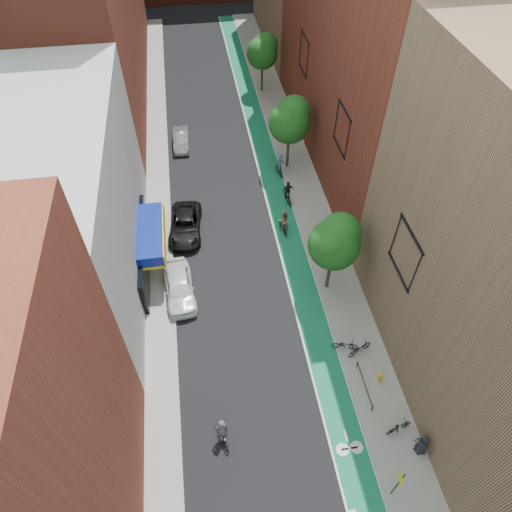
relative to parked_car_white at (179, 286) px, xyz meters
name	(u,v)px	position (x,y,z in m)	size (l,w,h in m)	color
ground	(274,442)	(4.60, -11.01, -0.83)	(160.00, 160.00, 0.00)	black
bike_lane	(266,156)	(8.60, 14.99, -0.83)	(2.00, 68.00, 0.01)	#126A38
sidewalk_left	(158,166)	(-1.40, 14.99, -0.76)	(2.00, 68.00, 0.15)	gray
sidewalk_right	(292,153)	(11.10, 14.99, -0.76)	(3.00, 68.00, 0.15)	gray
building_left_white	(65,211)	(-6.40, 2.99, 5.17)	(8.00, 20.00, 12.00)	silver
building_right_mid_red	(370,28)	(16.60, 14.99, 10.17)	(8.00, 28.00, 22.00)	maroon
tree_near	(335,241)	(10.25, -0.99, 3.82)	(3.40, 3.36, 6.42)	#332619
tree_mid	(290,119)	(10.25, 13.01, 4.06)	(3.55, 3.53, 6.74)	#332619
tree_far	(263,51)	(10.25, 27.01, 3.67)	(3.30, 3.25, 6.21)	#332619
sign_pole	(398,483)	(9.98, -14.51, 1.00)	(0.13, 0.71, 3.00)	#194C26
parked_car_white	(179,286)	(0.00, 0.00, 0.00)	(1.96, 4.88, 1.66)	white
parked_car_black	(185,225)	(0.72, 6.10, -0.11)	(2.39, 5.18, 1.44)	black
parked_car_silver	(181,140)	(0.92, 17.92, -0.17)	(1.41, 4.03, 1.33)	gray
cyclist_lead	(222,434)	(1.86, -10.43, -0.05)	(1.00, 1.79, 2.23)	black
cyclist_lane_near	(283,223)	(8.24, 4.93, 0.13)	(1.01, 1.66, 2.17)	black
cyclist_lane_mid	(288,195)	(9.30, 8.33, -0.06)	(1.05, 1.84, 2.07)	black
cyclist_lane_far	(279,166)	(9.30, 12.12, 0.11)	(1.23, 1.72, 2.08)	black
parked_bike_near	(360,348)	(10.83, -6.44, -0.23)	(0.60, 1.72, 0.91)	black
parked_bike_mid	(399,427)	(11.46, -11.51, -0.20)	(0.46, 1.62, 0.97)	black
parked_bike_far	(345,345)	(10.00, -6.04, -0.26)	(0.56, 1.61, 0.85)	black
pedestrian	(422,444)	(12.20, -12.71, 0.16)	(0.82, 0.54, 1.68)	black
fire_hydrant	(380,377)	(11.44, -8.45, -0.26)	(0.28, 0.28, 0.79)	#F1AD1C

